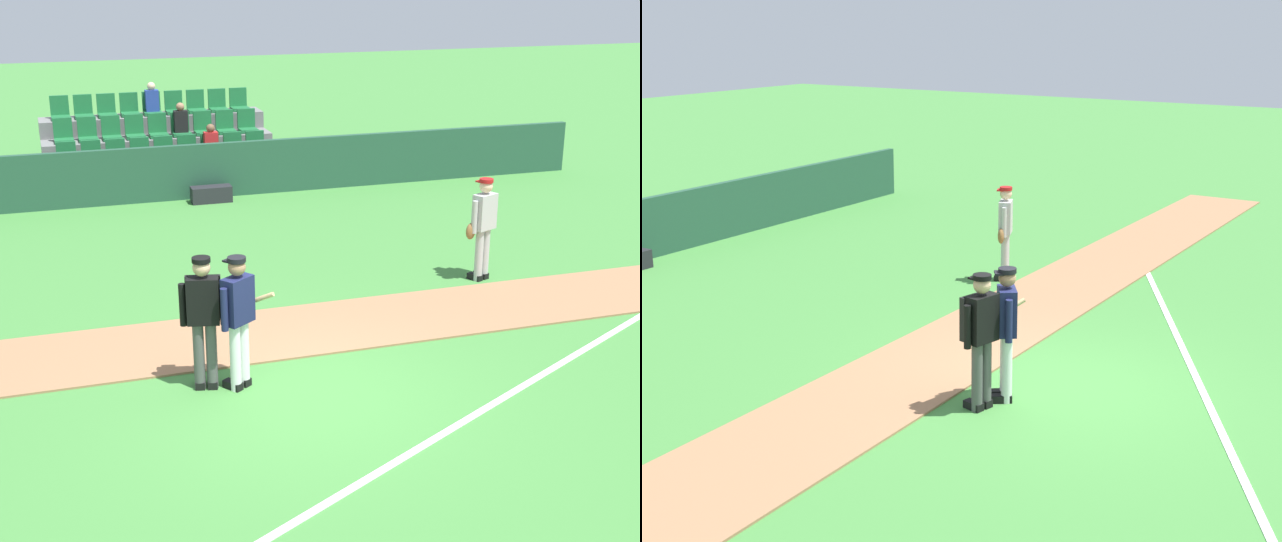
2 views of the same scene
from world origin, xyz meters
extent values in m
plane|color=#42843A|center=(0.00, 0.00, 0.00)|extent=(80.00, 80.00, 0.00)
cube|color=#9E704C|center=(0.00, 2.00, 0.01)|extent=(28.00, 1.87, 0.03)
cube|color=white|center=(3.00, -0.50, 0.01)|extent=(10.63, 5.74, 0.01)
cylinder|color=white|center=(-0.75, 0.41, 0.45)|extent=(0.14, 0.14, 0.90)
cylinder|color=white|center=(-0.62, 0.51, 0.45)|extent=(0.14, 0.14, 0.90)
cube|color=black|center=(-0.79, 0.46, 0.05)|extent=(0.25, 0.28, 0.10)
cube|color=black|center=(-0.66, 0.55, 0.05)|extent=(0.25, 0.28, 0.10)
cube|color=#191E47|center=(-0.69, 0.46, 1.20)|extent=(0.45, 0.41, 0.60)
cylinder|color=#191E47|center=(-0.89, 0.31, 1.15)|extent=(0.09, 0.09, 0.55)
cylinder|color=#191E47|center=(-0.48, 0.60, 1.15)|extent=(0.09, 0.09, 0.55)
sphere|color=#9E7051|center=(-0.69, 0.46, 1.63)|extent=(0.22, 0.22, 0.22)
cylinder|color=black|center=(-0.69, 0.46, 1.73)|extent=(0.23, 0.23, 0.06)
cube|color=black|center=(-0.75, 0.54, 1.70)|extent=(0.22, 0.20, 0.02)
cylinder|color=tan|center=(-0.54, 0.69, 1.05)|extent=(0.67, 0.53, 0.41)
cylinder|color=#4C4C4C|center=(-1.18, 0.60, 0.45)|extent=(0.14, 0.14, 0.90)
cylinder|color=#4C4C4C|center=(-1.03, 0.56, 0.45)|extent=(0.14, 0.14, 0.90)
cube|color=black|center=(-1.17, 0.65, 0.05)|extent=(0.18, 0.28, 0.10)
cube|color=black|center=(-1.01, 0.62, 0.05)|extent=(0.18, 0.28, 0.10)
cube|color=black|center=(-1.10, 0.58, 1.20)|extent=(0.44, 0.31, 0.60)
cylinder|color=black|center=(-1.35, 0.63, 1.15)|extent=(0.09, 0.09, 0.55)
cylinder|color=black|center=(-0.86, 0.52, 1.15)|extent=(0.09, 0.09, 0.55)
sphere|color=tan|center=(-1.10, 0.58, 1.63)|extent=(0.22, 0.22, 0.22)
cylinder|color=black|center=(-1.10, 0.58, 1.73)|extent=(0.23, 0.23, 0.06)
cube|color=black|center=(-1.08, 0.67, 1.70)|extent=(0.20, 0.16, 0.02)
cube|color=black|center=(-1.07, 0.70, 1.20)|extent=(0.45, 0.18, 0.56)
cylinder|color=#B2B2B2|center=(4.06, 3.16, 0.45)|extent=(0.14, 0.14, 0.90)
cylinder|color=#B2B2B2|center=(4.21, 3.23, 0.45)|extent=(0.14, 0.14, 0.90)
cube|color=black|center=(4.04, 3.22, 0.05)|extent=(0.21, 0.29, 0.10)
cube|color=black|center=(4.19, 3.28, 0.05)|extent=(0.21, 0.29, 0.10)
cube|color=#B2B2B2|center=(4.14, 3.20, 1.20)|extent=(0.45, 0.36, 0.60)
cylinder|color=#B2B2B2|center=(3.91, 3.10, 1.15)|extent=(0.09, 0.09, 0.55)
cylinder|color=#B2B2B2|center=(4.37, 3.29, 1.15)|extent=(0.09, 0.09, 0.55)
sphere|color=beige|center=(4.14, 3.20, 1.63)|extent=(0.22, 0.22, 0.22)
cylinder|color=#B21919|center=(4.14, 3.20, 1.73)|extent=(0.23, 0.23, 0.06)
cube|color=#B21919|center=(4.10, 3.29, 1.70)|extent=(0.21, 0.18, 0.02)
ellipsoid|color=brown|center=(3.87, 3.14, 0.90)|extent=(0.23, 0.19, 0.28)
camera|label=1|loc=(-2.91, -9.76, 5.22)|focal=50.72mm
camera|label=2|loc=(-10.27, -4.87, 4.80)|focal=51.57mm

